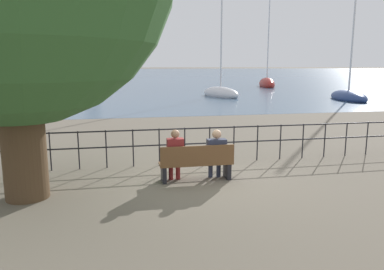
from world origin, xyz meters
The scene contains 10 objects.
ground_plane centered at (0.00, 0.00, 0.00)m, with size 1000.00×1000.00×0.00m, color #706656.
harbor_water centered at (0.00, 161.44, 0.00)m, with size 600.00×300.00×0.01m.
park_bench centered at (0.00, -0.06, 0.43)m, with size 1.79×0.45×0.90m.
seated_person_left centered at (-0.51, 0.01, 0.70)m, with size 0.39×0.35×1.28m.
seated_person_right centered at (0.51, 0.01, 0.69)m, with size 0.47×0.35×1.24m.
promenade_railing centered at (0.00, 1.56, 0.69)m, with size 14.57×0.04×1.05m.
sailboat_0 centered at (16.49, 18.60, 0.32)m, with size 2.89×5.82×11.27m.
sailboat_1 centered at (7.22, 23.79, 0.39)m, with size 3.09×5.27×12.45m.
sailboat_2 centered at (17.41, 37.91, 0.39)m, with size 3.25×6.95×11.57m.
harbor_lighthouse centered at (-10.07, 123.84, 9.29)m, with size 5.74×5.74×19.98m.
Camera 1 is at (-1.82, -8.67, 2.78)m, focal length 35.00 mm.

